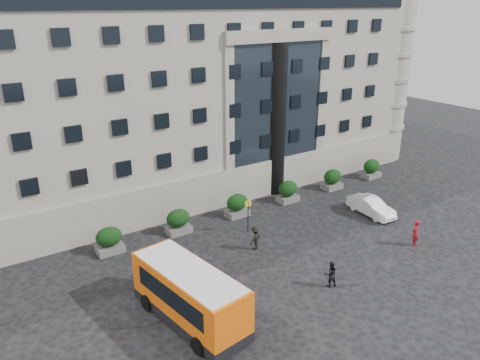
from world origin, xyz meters
The scene contains 15 objects.
ground centered at (0.00, 0.00, 0.00)m, with size 120.00×120.00×0.00m, color black.
civic_building centered at (6.00, 22.00, 9.00)m, with size 44.00×24.00×18.00m, color gray.
entrance_column centered at (12.00, 10.30, 6.50)m, with size 1.80×1.80×13.00m, color black.
hedge_a centered at (-4.00, 7.80, 0.93)m, with size 1.80×1.26×1.84m.
hedge_b centered at (1.20, 7.80, 0.93)m, with size 1.80×1.26×1.84m.
hedge_c centered at (6.40, 7.80, 0.93)m, with size 1.80×1.26×1.84m.
hedge_d centered at (11.60, 7.80, 0.93)m, with size 1.80×1.26×1.84m.
hedge_e centered at (16.80, 7.80, 0.93)m, with size 1.80×1.26×1.84m.
hedge_f centered at (22.00, 7.80, 0.93)m, with size 1.80×1.26×1.84m.
bus_stop_sign centered at (5.50, 5.00, 1.73)m, with size 0.50×0.08×2.52m.
minibus centered at (-2.92, -1.70, 1.69)m, with size 3.52×7.62×3.06m.
white_taxi centered at (15.43, 2.03, 0.70)m, with size 1.48×4.23×1.40m, color white.
pedestrian_a centered at (14.00, -3.17, 0.96)m, with size 0.70×0.46×1.92m, color maroon.
pedestrian_b centered at (5.57, -3.53, 0.82)m, with size 0.80×0.62×1.64m, color black.
pedestrian_c centered at (4.47, 2.64, 0.85)m, with size 1.10×0.63×1.70m, color black.
Camera 1 is at (-12.33, -20.43, 16.00)m, focal length 35.00 mm.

